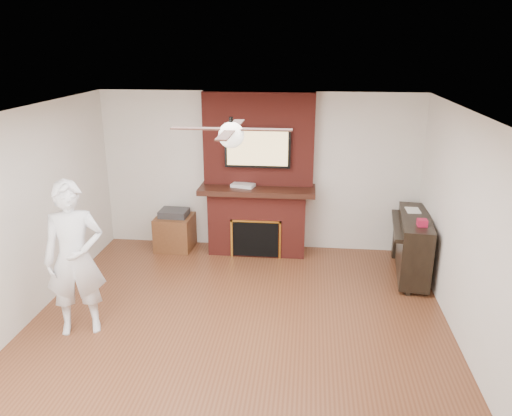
# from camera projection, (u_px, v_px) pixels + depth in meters

# --- Properties ---
(room_shell) EXTENTS (5.36, 5.86, 2.86)m
(room_shell) POSITION_uv_depth(u_px,v_px,m) (233.00, 235.00, 5.29)
(room_shell) COLOR #5B2F1A
(room_shell) RESTS_ON ground
(fireplace) EXTENTS (1.78, 0.64, 2.50)m
(fireplace) POSITION_uv_depth(u_px,v_px,m) (258.00, 191.00, 7.77)
(fireplace) COLOR maroon
(fireplace) RESTS_ON ground
(tv) EXTENTS (1.00, 0.08, 0.60)m
(tv) POSITION_uv_depth(u_px,v_px,m) (258.00, 148.00, 7.51)
(tv) COLOR black
(tv) RESTS_ON fireplace
(ceiling_fan) EXTENTS (1.21, 1.21, 0.31)m
(ceiling_fan) POSITION_uv_depth(u_px,v_px,m) (231.00, 134.00, 4.94)
(ceiling_fan) COLOR black
(ceiling_fan) RESTS_ON room_shell
(person) EXTENTS (0.77, 0.64, 1.80)m
(person) POSITION_uv_depth(u_px,v_px,m) (75.00, 259.00, 5.56)
(person) COLOR silver
(person) RESTS_ON ground
(side_table) EXTENTS (0.59, 0.59, 0.66)m
(side_table) POSITION_uv_depth(u_px,v_px,m) (175.00, 231.00, 8.06)
(side_table) COLOR #5A3219
(side_table) RESTS_ON ground
(piano) EXTENTS (0.65, 1.40, 0.98)m
(piano) POSITION_uv_depth(u_px,v_px,m) (413.00, 244.00, 7.06)
(piano) COLOR black
(piano) RESTS_ON ground
(cable_box) EXTENTS (0.38, 0.28, 0.05)m
(cable_box) POSITION_uv_depth(u_px,v_px,m) (243.00, 185.00, 7.66)
(cable_box) COLOR silver
(cable_box) RESTS_ON fireplace
(candle_orange) EXTENTS (0.06, 0.06, 0.13)m
(candle_orange) POSITION_uv_depth(u_px,v_px,m) (247.00, 251.00, 7.86)
(candle_orange) COLOR red
(candle_orange) RESTS_ON ground
(candle_green) EXTENTS (0.07, 0.07, 0.10)m
(candle_green) POSITION_uv_depth(u_px,v_px,m) (251.00, 251.00, 7.89)
(candle_green) COLOR #448033
(candle_green) RESTS_ON ground
(candle_cream) EXTENTS (0.08, 0.08, 0.10)m
(candle_cream) POSITION_uv_depth(u_px,v_px,m) (269.00, 252.00, 7.88)
(candle_cream) COLOR #FFF9CA
(candle_cream) RESTS_ON ground
(candle_blue) EXTENTS (0.07, 0.07, 0.08)m
(candle_blue) POSITION_uv_depth(u_px,v_px,m) (274.00, 254.00, 7.81)
(candle_blue) COLOR navy
(candle_blue) RESTS_ON ground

